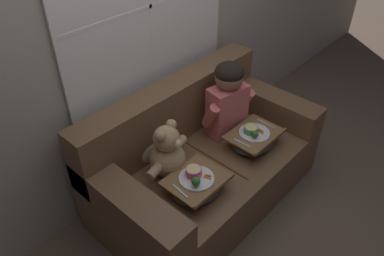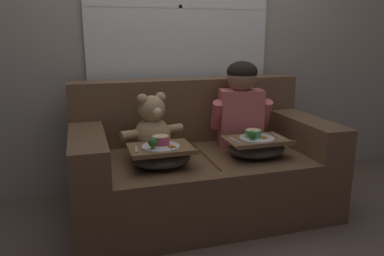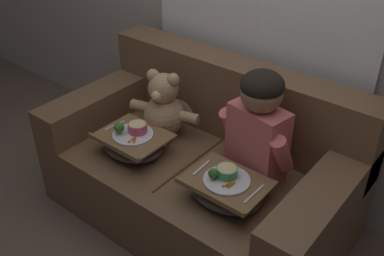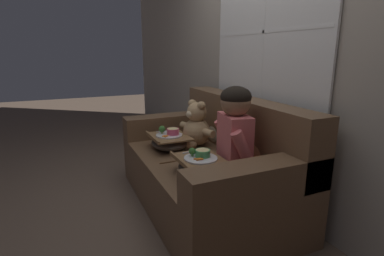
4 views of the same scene
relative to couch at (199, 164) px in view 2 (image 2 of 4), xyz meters
The scene contains 9 objects.
ground_plane 0.34m from the couch, 90.00° to the right, with size 14.00×14.00×0.00m, color brown.
wall_back_with_window 1.11m from the couch, 90.00° to the left, with size 8.00×0.08×2.60m.
couch is the anchor object (origin of this frame).
throw_pillow_behind_child 0.48m from the couch, 35.69° to the left, with size 0.32×0.16×0.34m.
throw_pillow_behind_teddy 0.48m from the couch, 144.31° to the left, with size 0.30×0.15×0.31m.
child_figure 0.56m from the couch, ahead, with size 0.46×0.25×0.62m.
teddy_bear 0.44m from the couch, behind, with size 0.46×0.33×0.43m.
lap_tray_child 0.45m from the couch, 36.63° to the right, with size 0.41×0.32×0.19m.
lap_tray_teddy 0.45m from the couch, 143.53° to the right, with size 0.40×0.33×0.21m.
Camera 2 is at (-0.79, -2.37, 1.25)m, focal length 35.00 mm.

